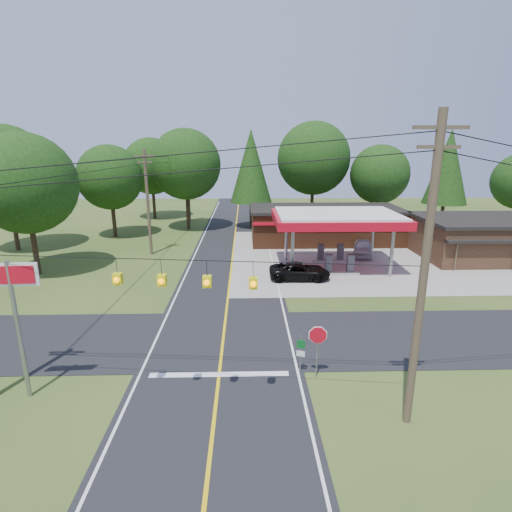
{
  "coord_description": "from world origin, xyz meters",
  "views": [
    {
      "loc": [
        1.29,
        -20.08,
        10.37
      ],
      "look_at": [
        2.0,
        7.0,
        2.8
      ],
      "focal_mm": 28.0,
      "sensor_mm": 36.0,
      "label": 1
    }
  ],
  "objects_px": {
    "octagonal_stop_sign": "(318,339)",
    "big_stop_sign": "(13,300)",
    "suv_car": "(300,271)",
    "sedan_car": "(363,248)",
    "gas_canopy": "(337,220)"
  },
  "relations": [
    {
      "from": "octagonal_stop_sign",
      "to": "big_stop_sign",
      "type": "bearing_deg",
      "value": -174.78
    },
    {
      "from": "suv_car",
      "to": "sedan_car",
      "type": "relative_size",
      "value": 1.1
    },
    {
      "from": "suv_car",
      "to": "sedan_car",
      "type": "bearing_deg",
      "value": -43.85
    },
    {
      "from": "suv_car",
      "to": "sedan_car",
      "type": "height_order",
      "value": "sedan_car"
    },
    {
      "from": "gas_canopy",
      "to": "suv_car",
      "type": "height_order",
      "value": "gas_canopy"
    },
    {
      "from": "gas_canopy",
      "to": "big_stop_sign",
      "type": "bearing_deg",
      "value": -133.35
    },
    {
      "from": "gas_canopy",
      "to": "octagonal_stop_sign",
      "type": "relative_size",
      "value": 4.13
    },
    {
      "from": "gas_canopy",
      "to": "big_stop_sign",
      "type": "distance_m",
      "value": 24.77
    },
    {
      "from": "suv_car",
      "to": "octagonal_stop_sign",
      "type": "bearing_deg",
      "value": 177.17
    },
    {
      "from": "suv_car",
      "to": "big_stop_sign",
      "type": "xyz_separation_m",
      "value": [
        -13.55,
        -15.01,
        3.74
      ]
    },
    {
      "from": "big_stop_sign",
      "to": "octagonal_stop_sign",
      "type": "height_order",
      "value": "big_stop_sign"
    },
    {
      "from": "sedan_car",
      "to": "octagonal_stop_sign",
      "type": "height_order",
      "value": "octagonal_stop_sign"
    },
    {
      "from": "gas_canopy",
      "to": "octagonal_stop_sign",
      "type": "bearing_deg",
      "value": -104.94
    },
    {
      "from": "gas_canopy",
      "to": "big_stop_sign",
      "type": "height_order",
      "value": "big_stop_sign"
    },
    {
      "from": "sedan_car",
      "to": "octagonal_stop_sign",
      "type": "xyz_separation_m",
      "value": [
        -8.13,
        -20.87,
        1.17
      ]
    }
  ]
}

